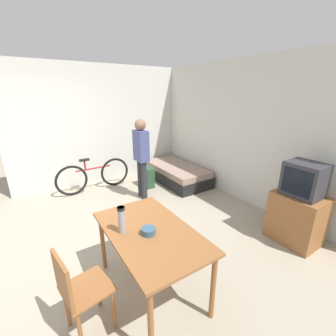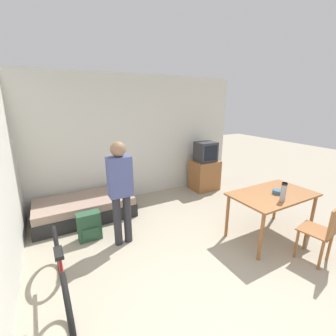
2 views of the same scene
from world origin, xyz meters
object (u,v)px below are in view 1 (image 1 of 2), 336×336
at_px(dining_table, 150,238).
at_px(wooden_chair, 77,290).
at_px(daybed, 176,173).
at_px(thermos_flask, 122,219).
at_px(person_standing, 141,154).
at_px(backpack, 147,177).
at_px(mate_bowl, 148,231).
at_px(tv, 298,208).
at_px(bicycle, 94,176).

distance_m(dining_table, wooden_chair, 0.78).
distance_m(daybed, thermos_flask, 3.44).
bearing_deg(daybed, person_standing, -70.73).
bearing_deg(backpack, mate_bowl, -27.31).
height_order(tv, backpack, tv).
distance_m(dining_table, thermos_flask, 0.36).
distance_m(wooden_chair, thermos_flask, 0.69).
height_order(wooden_chair, backpack, wooden_chair).
xyz_separation_m(person_standing, thermos_flask, (2.02, -1.22, -0.02)).
bearing_deg(tv, backpack, -163.68).
distance_m(dining_table, mate_bowl, 0.13).
xyz_separation_m(thermos_flask, backpack, (-2.47, 1.57, -0.69)).
bearing_deg(daybed, tv, 1.83).
relative_size(person_standing, backpack, 3.48).
height_order(daybed, mate_bowl, mate_bowl).
distance_m(tv, bicycle, 3.94).
height_order(person_standing, mate_bowl, person_standing).
relative_size(dining_table, bicycle, 0.82).
bearing_deg(bicycle, thermos_flask, -9.45).
bearing_deg(wooden_chair, tv, 84.45).
distance_m(daybed, wooden_chair, 3.88).
distance_m(wooden_chair, mate_bowl, 0.77).
xyz_separation_m(bicycle, person_standing, (0.92, 0.73, 0.60)).
xyz_separation_m(daybed, mate_bowl, (2.58, -2.13, 0.60)).
bearing_deg(daybed, dining_table, -39.59).
height_order(dining_table, wooden_chair, wooden_chair).
xyz_separation_m(wooden_chair, thermos_flask, (-0.20, 0.51, 0.42)).
height_order(daybed, bicycle, bicycle).
bearing_deg(wooden_chair, mate_bowl, 92.80).
distance_m(daybed, tv, 2.92).
xyz_separation_m(tv, mate_bowl, (-0.32, -2.23, 0.27)).
relative_size(person_standing, thermos_flask, 5.79).
bearing_deg(dining_table, bicycle, 175.41).
xyz_separation_m(wooden_chair, backpack, (-2.67, 2.07, -0.26)).
bearing_deg(thermos_flask, person_standing, 148.89).
distance_m(person_standing, backpack, 0.91).
xyz_separation_m(wooden_chair, person_standing, (-2.22, 1.73, 0.44)).
distance_m(wooden_chair, person_standing, 2.85).
relative_size(tv, bicycle, 0.74).
bearing_deg(backpack, person_standing, -37.63).
distance_m(thermos_flask, backpack, 3.00).
bearing_deg(dining_table, tv, 80.53).
distance_m(tv, thermos_flask, 2.51).
relative_size(tv, dining_table, 0.91).
height_order(dining_table, bicycle, dining_table).
relative_size(wooden_chair, mate_bowl, 6.13).
distance_m(tv, dining_table, 2.22).
bearing_deg(backpack, wooden_chair, -37.82).
relative_size(dining_table, thermos_flask, 4.75).
xyz_separation_m(person_standing, backpack, (-0.45, 0.35, -0.71)).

